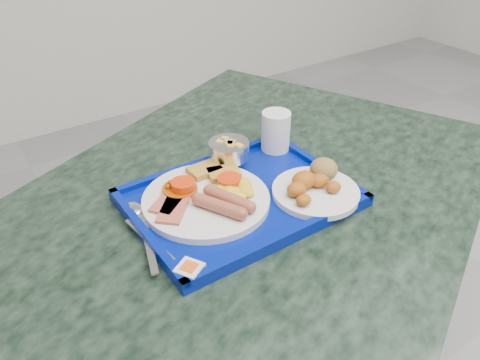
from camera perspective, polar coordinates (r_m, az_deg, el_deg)
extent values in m
cylinder|color=gray|center=(1.20, -0.37, -18.42)|extent=(0.11, 0.11, 0.71)
cube|color=black|center=(0.94, -0.46, -4.14)|extent=(1.49, 1.28, 0.04)
cube|color=#021482|center=(0.93, 0.00, -2.42)|extent=(0.42, 0.31, 0.01)
cube|color=#021482|center=(1.02, -4.63, 2.18)|extent=(0.42, 0.02, 0.01)
cube|color=#021482|center=(0.83, 5.77, -6.67)|extent=(0.42, 0.02, 0.01)
cube|color=#021482|center=(1.03, 9.42, 1.94)|extent=(0.02, 0.31, 0.01)
cube|color=#021482|center=(0.85, -11.54, -6.24)|extent=(0.02, 0.31, 0.01)
cylinder|color=silver|center=(0.90, -4.15, -2.46)|extent=(0.25, 0.25, 0.01)
cube|color=#C35C4E|center=(0.89, -8.61, -2.53)|extent=(0.09, 0.08, 0.01)
cube|color=#C35C4E|center=(0.87, -8.14, -3.58)|extent=(0.09, 0.09, 0.01)
cylinder|color=#A14306|center=(0.92, -7.33, -1.12)|extent=(0.07, 0.07, 0.01)
sphere|color=#A14306|center=(0.93, -7.63, -0.24)|extent=(0.01, 0.01, 0.01)
sphere|color=#A14306|center=(0.91, -5.86, -0.96)|extent=(0.01, 0.01, 0.01)
sphere|color=#A14306|center=(0.92, -7.90, -0.67)|extent=(0.01, 0.01, 0.01)
sphere|color=#A14306|center=(0.92, -8.74, -0.81)|extent=(0.01, 0.01, 0.01)
sphere|color=#A14306|center=(0.91, -6.13, -0.87)|extent=(0.01, 0.01, 0.01)
sphere|color=#A14306|center=(0.93, -7.67, -0.21)|extent=(0.01, 0.01, 0.01)
sphere|color=#A14306|center=(0.93, -7.50, -0.06)|extent=(0.01, 0.01, 0.01)
sphere|color=#A14306|center=(0.91, -6.30, -0.98)|extent=(0.01, 0.01, 0.01)
sphere|color=#A14306|center=(0.92, -5.87, -0.64)|extent=(0.01, 0.01, 0.01)
sphere|color=#A14306|center=(0.93, -7.08, -0.01)|extent=(0.01, 0.01, 0.01)
sphere|color=#A14306|center=(0.93, -8.50, -0.31)|extent=(0.01, 0.01, 0.01)
sphere|color=#A14306|center=(0.91, -7.65, -0.93)|extent=(0.01, 0.01, 0.01)
sphere|color=#A14306|center=(0.90, -6.72, -1.32)|extent=(0.01, 0.01, 0.01)
sphere|color=#A14306|center=(0.93, -8.12, -0.49)|extent=(0.01, 0.01, 0.01)
cube|color=#B8862E|center=(0.97, -4.35, 1.21)|extent=(0.07, 0.05, 0.01)
cube|color=#B8862E|center=(0.96, -1.99, 0.82)|extent=(0.07, 0.06, 0.01)
cylinder|color=brown|center=(0.86, -2.57, -3.22)|extent=(0.06, 0.09, 0.02)
cylinder|color=brown|center=(0.87, -1.34, -2.30)|extent=(0.06, 0.10, 0.02)
ellipsoid|color=yellow|center=(0.94, -1.40, 0.27)|extent=(0.02, 0.02, 0.02)
ellipsoid|color=yellow|center=(0.92, 0.41, -0.45)|extent=(0.03, 0.03, 0.02)
ellipsoid|color=yellow|center=(0.89, -1.38, -1.51)|extent=(0.03, 0.03, 0.02)
ellipsoid|color=yellow|center=(0.93, -2.00, -0.02)|extent=(0.02, 0.02, 0.02)
ellipsoid|color=yellow|center=(0.90, 0.59, -1.22)|extent=(0.03, 0.03, 0.02)
ellipsoid|color=yellow|center=(0.89, 0.09, -2.00)|extent=(0.02, 0.02, 0.01)
ellipsoid|color=yellow|center=(0.91, -2.27, -1.13)|extent=(0.03, 0.03, 0.02)
ellipsoid|color=yellow|center=(0.89, -0.75, -1.56)|extent=(0.03, 0.03, 0.02)
ellipsoid|color=yellow|center=(0.92, -1.06, -0.38)|extent=(0.02, 0.02, 0.02)
ellipsoid|color=yellow|center=(0.90, 1.03, -1.60)|extent=(0.02, 0.02, 0.02)
ellipsoid|color=yellow|center=(0.93, -1.33, 0.15)|extent=(0.03, 0.03, 0.02)
cylinder|color=red|center=(0.91, -6.97, -0.56)|extent=(0.05, 0.05, 0.01)
cylinder|color=red|center=(0.92, -1.34, -0.05)|extent=(0.05, 0.05, 0.01)
cylinder|color=silver|center=(0.94, 9.20, -1.46)|extent=(0.17, 0.17, 0.01)
ellipsoid|color=#B35915|center=(0.93, 11.33, -0.87)|extent=(0.03, 0.03, 0.02)
ellipsoid|color=#B35915|center=(0.94, 9.67, 0.02)|extent=(0.04, 0.03, 0.03)
ellipsoid|color=#B35915|center=(0.93, 7.79, 0.01)|extent=(0.05, 0.04, 0.03)
ellipsoid|color=#B35915|center=(0.90, 6.93, -1.14)|extent=(0.04, 0.03, 0.03)
ellipsoid|color=#B35915|center=(0.88, 7.77, -2.45)|extent=(0.03, 0.03, 0.02)
ellipsoid|color=olive|center=(0.96, 10.17, 1.32)|extent=(0.06, 0.06, 0.04)
cylinder|color=silver|center=(1.02, -1.34, 1.88)|extent=(0.05, 0.05, 0.01)
cylinder|color=silver|center=(1.01, -1.35, 2.45)|extent=(0.02, 0.02, 0.02)
cylinder|color=silver|center=(1.00, -1.37, 3.73)|extent=(0.09, 0.09, 0.03)
cube|color=#D7AF51|center=(0.99, -1.33, 4.33)|extent=(0.02, 0.02, 0.01)
cube|color=#D7AF51|center=(0.98, -1.14, 4.07)|extent=(0.02, 0.02, 0.01)
cube|color=#D7AF51|center=(1.01, -1.91, 4.84)|extent=(0.02, 0.02, 0.01)
cube|color=#D7AF51|center=(0.99, -1.07, 4.47)|extent=(0.02, 0.02, 0.01)
cube|color=#D7AF51|center=(1.00, -2.43, 4.55)|extent=(0.02, 0.02, 0.01)
cube|color=#D7AF51|center=(0.98, -0.17, 4.02)|extent=(0.02, 0.02, 0.01)
cylinder|color=white|center=(1.07, 4.38, 5.97)|extent=(0.06, 0.06, 0.09)
cylinder|color=#E65D0C|center=(1.05, 4.48, 7.93)|extent=(0.06, 0.06, 0.01)
cube|color=silver|center=(0.83, -11.01, -7.14)|extent=(0.03, 0.15, 0.00)
ellipsoid|color=silver|center=(0.91, -12.82, -3.41)|extent=(0.04, 0.05, 0.01)
cube|color=silver|center=(0.84, -11.25, -6.97)|extent=(0.06, 0.18, 0.00)
cube|color=silver|center=(0.76, -6.17, -10.86)|extent=(0.05, 0.05, 0.01)
cube|color=#EC561A|center=(0.76, -6.21, -10.44)|extent=(0.03, 0.03, 0.00)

